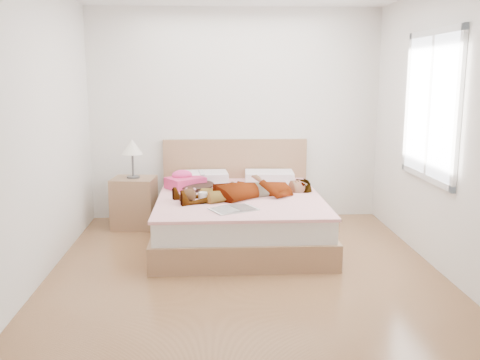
{
  "coord_description": "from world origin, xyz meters",
  "views": [
    {
      "loc": [
        -0.3,
        -4.68,
        1.79
      ],
      "look_at": [
        0.0,
        0.85,
        0.7
      ],
      "focal_mm": 40.0,
      "sensor_mm": 36.0,
      "label": 1
    }
  ],
  "objects_px": {
    "bed": "(239,214)",
    "plush_toy": "(188,195)",
    "magazine": "(234,209)",
    "towel": "(185,181)",
    "phone": "(201,173)",
    "nightstand": "(134,198)",
    "woman": "(248,186)",
    "coffee_mug": "(203,197)"
  },
  "relations": [
    {
      "from": "bed",
      "to": "plush_toy",
      "type": "relative_size",
      "value": 7.67
    },
    {
      "from": "bed",
      "to": "magazine",
      "type": "xyz_separation_m",
      "value": [
        -0.09,
        -0.71,
        0.24
      ]
    },
    {
      "from": "towel",
      "to": "phone",
      "type": "bearing_deg",
      "value": -17.22
    },
    {
      "from": "phone",
      "to": "nightstand",
      "type": "xyz_separation_m",
      "value": [
        -0.81,
        0.26,
        -0.35
      ]
    },
    {
      "from": "woman",
      "to": "plush_toy",
      "type": "height_order",
      "value": "woman"
    },
    {
      "from": "nightstand",
      "to": "bed",
      "type": "bearing_deg",
      "value": -23.43
    },
    {
      "from": "bed",
      "to": "woman",
      "type": "bearing_deg",
      "value": -56.44
    },
    {
      "from": "bed",
      "to": "magazine",
      "type": "bearing_deg",
      "value": -97.09
    },
    {
      "from": "woman",
      "to": "towel",
      "type": "xyz_separation_m",
      "value": [
        -0.7,
        0.46,
        -0.03
      ]
    },
    {
      "from": "woman",
      "to": "coffee_mug",
      "type": "relative_size",
      "value": 11.65
    },
    {
      "from": "woman",
      "to": "bed",
      "type": "height_order",
      "value": "bed"
    },
    {
      "from": "coffee_mug",
      "to": "bed",
      "type": "bearing_deg",
      "value": 44.0
    },
    {
      "from": "towel",
      "to": "plush_toy",
      "type": "relative_size",
      "value": 1.85
    },
    {
      "from": "magazine",
      "to": "plush_toy",
      "type": "relative_size",
      "value": 1.87
    },
    {
      "from": "bed",
      "to": "plush_toy",
      "type": "bearing_deg",
      "value": -145.89
    },
    {
      "from": "phone",
      "to": "plush_toy",
      "type": "height_order",
      "value": "phone"
    },
    {
      "from": "woman",
      "to": "nightstand",
      "type": "xyz_separation_m",
      "value": [
        -1.31,
        0.66,
        -0.27
      ]
    },
    {
      "from": "plush_toy",
      "to": "bed",
      "type": "bearing_deg",
      "value": 34.11
    },
    {
      "from": "woman",
      "to": "plush_toy",
      "type": "distance_m",
      "value": 0.67
    },
    {
      "from": "bed",
      "to": "magazine",
      "type": "height_order",
      "value": "bed"
    },
    {
      "from": "towel",
      "to": "nightstand",
      "type": "relative_size",
      "value": 0.48
    },
    {
      "from": "woman",
      "to": "phone",
      "type": "bearing_deg",
      "value": -148.63
    },
    {
      "from": "phone",
      "to": "coffee_mug",
      "type": "xyz_separation_m",
      "value": [
        0.03,
        -0.64,
        -0.14
      ]
    },
    {
      "from": "towel",
      "to": "coffee_mug",
      "type": "relative_size",
      "value": 3.68
    },
    {
      "from": "phone",
      "to": "nightstand",
      "type": "bearing_deg",
      "value": 142.23
    },
    {
      "from": "woman",
      "to": "magazine",
      "type": "xyz_separation_m",
      "value": [
        -0.17,
        -0.58,
        -0.1
      ]
    },
    {
      "from": "woman",
      "to": "plush_toy",
      "type": "relative_size",
      "value": 5.84
    },
    {
      "from": "phone",
      "to": "coffee_mug",
      "type": "relative_size",
      "value": 0.74
    },
    {
      "from": "bed",
      "to": "coffee_mug",
      "type": "distance_m",
      "value": 0.61
    },
    {
      "from": "towel",
      "to": "magazine",
      "type": "relative_size",
      "value": 0.99
    },
    {
      "from": "woman",
      "to": "nightstand",
      "type": "bearing_deg",
      "value": -136.72
    },
    {
      "from": "phone",
      "to": "towel",
      "type": "bearing_deg",
      "value": 142.81
    },
    {
      "from": "woman",
      "to": "nightstand",
      "type": "distance_m",
      "value": 1.49
    },
    {
      "from": "bed",
      "to": "coffee_mug",
      "type": "relative_size",
      "value": 15.28
    },
    {
      "from": "nightstand",
      "to": "coffee_mug",
      "type": "bearing_deg",
      "value": -47.27
    },
    {
      "from": "woman",
      "to": "coffee_mug",
      "type": "xyz_separation_m",
      "value": [
        -0.47,
        -0.24,
        -0.06
      ]
    },
    {
      "from": "plush_toy",
      "to": "towel",
      "type": "bearing_deg",
      "value": 95.81
    },
    {
      "from": "plush_toy",
      "to": "nightstand",
      "type": "xyz_separation_m",
      "value": [
        -0.68,
        0.89,
        -0.24
      ]
    },
    {
      "from": "coffee_mug",
      "to": "woman",
      "type": "bearing_deg",
      "value": 27.29
    },
    {
      "from": "towel",
      "to": "coffee_mug",
      "type": "xyz_separation_m",
      "value": [
        0.22,
        -0.71,
        -0.03
      ]
    },
    {
      "from": "phone",
      "to": "bed",
      "type": "distance_m",
      "value": 0.65
    },
    {
      "from": "towel",
      "to": "nightstand",
      "type": "bearing_deg",
      "value": 162.02
    }
  ]
}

